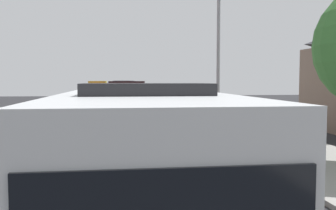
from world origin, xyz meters
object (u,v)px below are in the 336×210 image
(bus_lead, at_px, (136,147))
(bus_fourth_in_line, at_px, (122,93))
(bus_second_in_line, at_px, (126,107))
(white_suv, at_px, (223,136))
(box_truck_oncoming, at_px, (98,91))
(streetlamp_mid, at_px, (218,42))
(bus_middle, at_px, (123,97))

(bus_lead, xyz_separation_m, bus_fourth_in_line, (-0.00, 38.02, -0.00))
(bus_second_in_line, relative_size, white_suv, 2.26)
(box_truck_oncoming, bearing_deg, white_suv, -79.66)
(bus_lead, xyz_separation_m, streetlamp_mid, (5.40, 12.52, 3.78))
(bus_second_in_line, xyz_separation_m, bus_middle, (0.00, 12.40, 0.00))
(white_suv, height_order, streetlamp_mid, streetlamp_mid)
(streetlamp_mid, bearing_deg, box_truck_oncoming, 105.50)
(bus_second_in_line, xyz_separation_m, box_truck_oncoming, (-3.30, 30.83, 0.01))
(white_suv, bearing_deg, streetlamp_mid, 76.34)
(bus_lead, xyz_separation_m, box_truck_oncoming, (-3.30, 43.89, 0.01))
(bus_second_in_line, relative_size, bus_middle, 0.93)
(bus_second_in_line, height_order, box_truck_oncoming, bus_second_in_line)
(bus_second_in_line, distance_m, bus_middle, 12.40)
(bus_second_in_line, height_order, streetlamp_mid, streetlamp_mid)
(bus_middle, distance_m, bus_fourth_in_line, 12.56)
(bus_lead, distance_m, streetlamp_mid, 14.14)
(bus_middle, bearing_deg, bus_fourth_in_line, 90.00)
(streetlamp_mid, bearing_deg, bus_second_in_line, 174.23)
(bus_lead, bearing_deg, bus_second_in_line, 90.00)
(bus_lead, bearing_deg, bus_fourth_in_line, 90.00)
(bus_fourth_in_line, xyz_separation_m, white_suv, (3.70, -32.50, -0.66))
(bus_fourth_in_line, bearing_deg, bus_second_in_line, -90.00)
(white_suv, xyz_separation_m, streetlamp_mid, (1.70, 7.00, 4.43))
(streetlamp_mid, bearing_deg, white_suv, -103.66)
(bus_middle, xyz_separation_m, streetlamp_mid, (5.40, -12.94, 3.78))
(white_suv, bearing_deg, bus_fourth_in_line, 96.49)
(box_truck_oncoming, bearing_deg, bus_middle, -79.85)
(bus_middle, distance_m, streetlamp_mid, 14.52)
(bus_lead, relative_size, bus_middle, 1.01)
(bus_second_in_line, bearing_deg, streetlamp_mid, -5.77)
(bus_fourth_in_line, bearing_deg, box_truck_oncoming, 119.35)
(box_truck_oncoming, xyz_separation_m, streetlamp_mid, (8.70, -31.38, 3.76))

